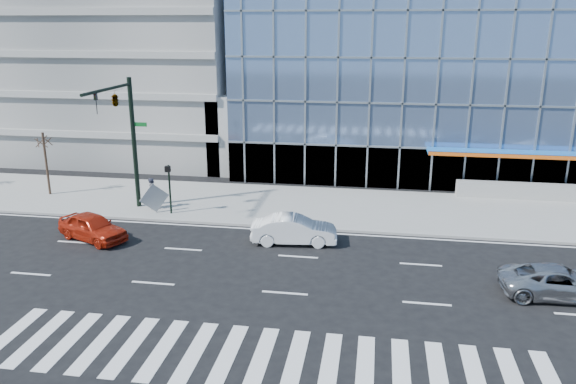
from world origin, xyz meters
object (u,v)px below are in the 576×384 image
(street_tree_near, at_px, (44,141))
(pedestrian, at_px, (153,193))
(traffic_signal, at_px, (121,114))
(silver_suv, at_px, (559,282))
(tilted_panel, at_px, (154,198))
(red_sedan, at_px, (93,227))
(white_sedan, at_px, (294,230))
(ped_signal_post, at_px, (169,182))

(street_tree_near, distance_m, pedestrian, 8.71)
(traffic_signal, height_order, pedestrian, traffic_signal)
(traffic_signal, distance_m, silver_suv, 24.21)
(street_tree_near, bearing_deg, tilted_panel, -16.42)
(street_tree_near, height_order, pedestrian, street_tree_near)
(red_sedan, height_order, tilted_panel, tilted_panel)
(white_sedan, bearing_deg, tilted_panel, 64.66)
(ped_signal_post, bearing_deg, tilted_panel, 176.81)
(traffic_signal, xyz_separation_m, white_sedan, (10.52, -2.77, -5.42))
(silver_suv, xyz_separation_m, white_sedan, (-12.00, 4.23, 0.08))
(ped_signal_post, relative_size, street_tree_near, 0.71)
(street_tree_near, distance_m, tilted_panel, 9.25)
(street_tree_near, bearing_deg, silver_suv, -18.58)
(silver_suv, bearing_deg, pedestrian, 67.24)
(pedestrian, xyz_separation_m, tilted_panel, (0.38, -0.71, -0.06))
(tilted_panel, bearing_deg, white_sedan, -56.74)
(street_tree_near, distance_m, silver_suv, 31.30)
(traffic_signal, bearing_deg, street_tree_near, 157.29)
(traffic_signal, bearing_deg, silver_suv, -17.26)
(silver_suv, bearing_deg, tilted_panel, 68.61)
(tilted_panel, bearing_deg, traffic_signal, 158.98)
(ped_signal_post, distance_m, tilted_panel, 1.48)
(pedestrian, distance_m, tilted_panel, 0.81)
(traffic_signal, distance_m, ped_signal_post, 4.75)
(street_tree_near, bearing_deg, white_sedan, -18.02)
(traffic_signal, distance_m, red_sedan, 6.77)
(white_sedan, relative_size, pedestrian, 2.30)
(ped_signal_post, bearing_deg, red_sedan, -121.81)
(street_tree_near, xyz_separation_m, tilted_panel, (8.48, -2.50, -2.71))
(street_tree_near, relative_size, pedestrian, 2.16)
(pedestrian, bearing_deg, white_sedan, -116.17)
(street_tree_near, bearing_deg, red_sedan, -45.75)
(red_sedan, xyz_separation_m, pedestrian, (1.33, 5.17, 0.41))
(traffic_signal, xyz_separation_m, street_tree_near, (-7.00, 2.93, -2.39))
(pedestrian, bearing_deg, street_tree_near, 73.96)
(ped_signal_post, relative_size, white_sedan, 0.67)
(silver_suv, relative_size, pedestrian, 2.46)
(street_tree_near, height_order, red_sedan, street_tree_near)
(white_sedan, height_order, pedestrian, pedestrian)
(white_sedan, xyz_separation_m, tilted_panel, (-9.04, 3.20, 0.32))
(silver_suv, bearing_deg, white_sedan, 68.65)
(traffic_signal, relative_size, tilted_panel, 6.15)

